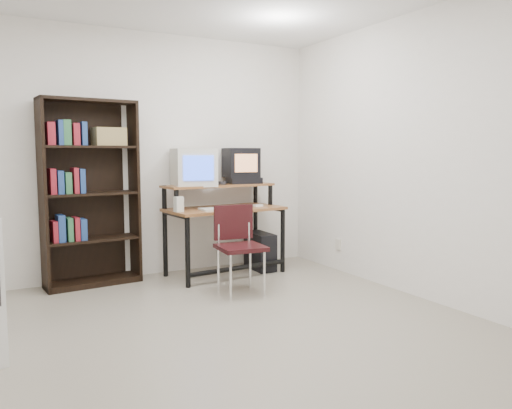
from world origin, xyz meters
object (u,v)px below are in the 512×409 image
school_chair (238,239)px  bookshelf (89,191)px  computer_desk (224,211)px  crt_monitor (193,167)px  crt_tv (241,163)px  pc_tower (260,251)px

school_chair → bookshelf: bookshelf is taller
computer_desk → school_chair: computer_desk is taller
computer_desk → school_chair: bearing=-109.7°
crt_monitor → school_chair: (0.13, -0.82, -0.66)m
computer_desk → school_chair: (-0.18, -0.71, -0.18)m
crt_tv → pc_tower: crt_tv is taller
bookshelf → pc_tower: bearing=-12.9°
pc_tower → school_chair: school_chair is taller
computer_desk → crt_tv: (0.29, 0.16, 0.52)m
bookshelf → crt_monitor: bearing=-12.6°
school_chair → pc_tower: bearing=53.0°
crt_monitor → crt_tv: size_ratio=1.24×
crt_tv → bookshelf: size_ratio=0.21×
pc_tower → school_chair: size_ratio=0.54×
bookshelf → school_chair: bearing=-44.2°
crt_monitor → school_chair: crt_monitor is taller
pc_tower → crt_tv: bearing=136.5°
computer_desk → pc_tower: (0.45, 0.00, -0.48)m
computer_desk → crt_monitor: 0.58m
crt_tv → school_chair: crt_tv is taller
crt_tv → bookshelf: 1.68m
crt_monitor → bookshelf: (-1.06, 0.13, -0.23)m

